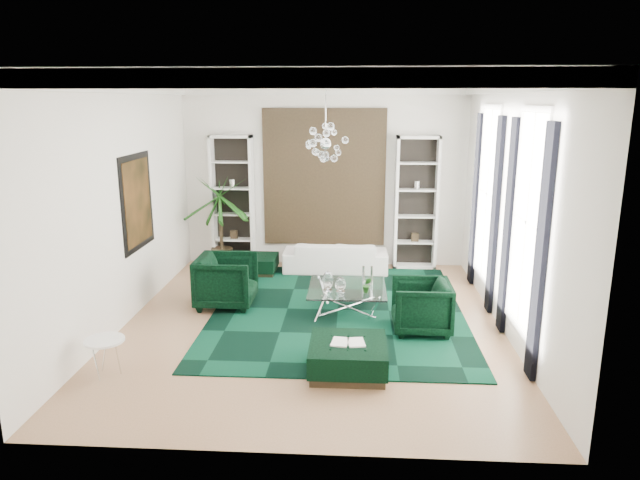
# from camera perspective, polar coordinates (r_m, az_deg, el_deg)

# --- Properties ---
(floor) EXTENTS (6.00, 7.00, 0.02)m
(floor) POSITION_cam_1_polar(r_m,az_deg,el_deg) (9.32, -0.77, -8.38)
(floor) COLOR #A77D58
(floor) RESTS_ON ground
(ceiling) EXTENTS (6.00, 7.00, 0.02)m
(ceiling) POSITION_cam_1_polar(r_m,az_deg,el_deg) (8.63, -0.86, 15.82)
(ceiling) COLOR white
(ceiling) RESTS_ON ground
(wall_back) EXTENTS (6.00, 0.02, 3.80)m
(wall_back) POSITION_cam_1_polar(r_m,az_deg,el_deg) (12.23, 0.43, 6.28)
(wall_back) COLOR white
(wall_back) RESTS_ON ground
(wall_front) EXTENTS (6.00, 0.02, 3.80)m
(wall_front) POSITION_cam_1_polar(r_m,az_deg,el_deg) (5.38, -3.63, -3.65)
(wall_front) COLOR white
(wall_front) RESTS_ON ground
(wall_left) EXTENTS (0.02, 7.00, 3.80)m
(wall_left) POSITION_cam_1_polar(r_m,az_deg,el_deg) (9.48, -19.30, 3.27)
(wall_left) COLOR white
(wall_left) RESTS_ON ground
(wall_right) EXTENTS (0.02, 7.00, 3.80)m
(wall_right) POSITION_cam_1_polar(r_m,az_deg,el_deg) (9.06, 18.56, 2.87)
(wall_right) COLOR white
(wall_right) RESTS_ON ground
(crown_molding) EXTENTS (6.00, 7.00, 0.18)m
(crown_molding) POSITION_cam_1_polar(r_m,az_deg,el_deg) (8.62, -0.86, 15.09)
(crown_molding) COLOR white
(crown_molding) RESTS_ON ceiling
(ceiling_medallion) EXTENTS (0.90, 0.90, 0.05)m
(ceiling_medallion) POSITION_cam_1_polar(r_m,az_deg,el_deg) (8.92, -0.71, 15.50)
(ceiling_medallion) COLOR white
(ceiling_medallion) RESTS_ON ceiling
(tapestry) EXTENTS (2.50, 0.06, 2.80)m
(tapestry) POSITION_cam_1_polar(r_m,az_deg,el_deg) (12.18, 0.41, 6.25)
(tapestry) COLOR black
(tapestry) RESTS_ON wall_back
(shelving_left) EXTENTS (0.90, 0.38, 2.80)m
(shelving_left) POSITION_cam_1_polar(r_m,az_deg,el_deg) (12.37, -8.70, 3.86)
(shelving_left) COLOR white
(shelving_left) RESTS_ON floor
(shelving_right) EXTENTS (0.90, 0.38, 2.80)m
(shelving_right) POSITION_cam_1_polar(r_m,az_deg,el_deg) (12.16, 9.60, 3.66)
(shelving_right) COLOR white
(shelving_right) RESTS_ON floor
(painting) EXTENTS (0.04, 1.30, 1.60)m
(painting) POSITION_cam_1_polar(r_m,az_deg,el_deg) (10.02, -17.76, 3.64)
(painting) COLOR black
(painting) RESTS_ON wall_left
(window_near) EXTENTS (0.03, 1.10, 2.90)m
(window_near) POSITION_cam_1_polar(r_m,az_deg,el_deg) (8.21, 20.00, 1.66)
(window_near) COLOR white
(window_near) RESTS_ON wall_right
(curtain_near_a) EXTENTS (0.07, 0.30, 3.25)m
(curtain_near_a) POSITION_cam_1_polar(r_m,az_deg,el_deg) (7.53, 21.21, -1.45)
(curtain_near_a) COLOR black
(curtain_near_a) RESTS_ON floor
(curtain_near_b) EXTENTS (0.07, 0.30, 3.25)m
(curtain_near_b) POSITION_cam_1_polar(r_m,az_deg,el_deg) (8.98, 18.29, 1.16)
(curtain_near_b) COLOR black
(curtain_near_b) RESTS_ON floor
(window_far) EXTENTS (0.03, 1.10, 2.90)m
(window_far) POSITION_cam_1_polar(r_m,az_deg,el_deg) (10.49, 16.39, 4.44)
(window_far) COLOR white
(window_far) RESTS_ON wall_right
(curtain_far_a) EXTENTS (0.07, 0.30, 3.25)m
(curtain_far_a) POSITION_cam_1_polar(r_m,az_deg,el_deg) (9.78, 17.08, 2.25)
(curtain_far_a) COLOR black
(curtain_far_a) RESTS_ON floor
(curtain_far_b) EXTENTS (0.07, 0.30, 3.25)m
(curtain_far_b) POSITION_cam_1_polar(r_m,az_deg,el_deg) (11.27, 15.28, 3.85)
(curtain_far_b) COLOR black
(curtain_far_b) RESTS_ON floor
(rug) EXTENTS (4.20, 5.00, 0.02)m
(rug) POSITION_cam_1_polar(r_m,az_deg,el_deg) (9.84, 1.81, -7.02)
(rug) COLOR black
(rug) RESTS_ON floor
(sofa) EXTENTS (2.16, 0.84, 0.63)m
(sofa) POSITION_cam_1_polar(r_m,az_deg,el_deg) (11.96, 1.57, -1.66)
(sofa) COLOR white
(sofa) RESTS_ON floor
(armchair_left) EXTENTS (1.00, 0.97, 0.91)m
(armchair_left) POSITION_cam_1_polar(r_m,az_deg,el_deg) (10.06, -9.33, -4.04)
(armchair_left) COLOR black
(armchair_left) RESTS_ON floor
(armchair_right) EXTENTS (0.89, 0.87, 0.81)m
(armchair_right) POSITION_cam_1_polar(r_m,az_deg,el_deg) (9.01, 10.08, -6.56)
(armchair_right) COLOR black
(armchair_right) RESTS_ON floor
(coffee_table) EXTENTS (1.29, 1.29, 0.44)m
(coffee_table) POSITION_cam_1_polar(r_m,az_deg,el_deg) (9.72, 2.73, -5.96)
(coffee_table) COLOR white
(coffee_table) RESTS_ON floor
(ottoman_side) EXTENTS (0.81, 0.81, 0.36)m
(ottoman_side) POSITION_cam_1_polar(r_m,az_deg,el_deg) (11.94, -6.29, -2.45)
(ottoman_side) COLOR black
(ottoman_side) RESTS_ON floor
(ottoman_front) EXTENTS (1.01, 1.01, 0.41)m
(ottoman_front) POSITION_cam_1_polar(r_m,az_deg,el_deg) (7.70, 2.81, -11.63)
(ottoman_front) COLOR black
(ottoman_front) RESTS_ON floor
(book) EXTENTS (0.45, 0.30, 0.03)m
(book) POSITION_cam_1_polar(r_m,az_deg,el_deg) (7.61, 2.83, -10.14)
(book) COLOR white
(book) RESTS_ON ottoman_front
(side_table) EXTENTS (0.51, 0.51, 0.49)m
(side_table) POSITION_cam_1_polar(r_m,az_deg,el_deg) (8.07, -20.61, -10.98)
(side_table) COLOR white
(side_table) RESTS_ON floor
(palm) EXTENTS (1.58, 1.58, 2.52)m
(palm) POSITION_cam_1_polar(r_m,az_deg,el_deg) (12.20, -9.95, 3.01)
(palm) COLOR #184813
(palm) RESTS_ON floor
(chandelier) EXTENTS (0.71, 0.71, 0.64)m
(chandelier) POSITION_cam_1_polar(r_m,az_deg,el_deg) (8.95, 0.56, 9.60)
(chandelier) COLOR white
(chandelier) RESTS_ON ceiling
(table_plant) EXTENTS (0.15, 0.12, 0.26)m
(table_plant) POSITION_cam_1_polar(r_m,az_deg,el_deg) (9.35, 4.71, -4.51)
(table_plant) COLOR #184813
(table_plant) RESTS_ON coffee_table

